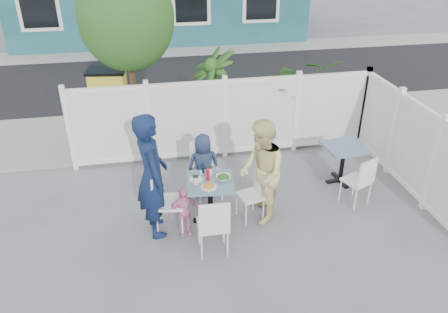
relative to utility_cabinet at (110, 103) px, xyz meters
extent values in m
plane|color=slate|center=(2.15, -4.00, -0.69)|extent=(80.00, 80.00, 0.00)
cube|color=gray|center=(2.15, -0.20, -0.68)|extent=(24.00, 2.60, 0.01)
cube|color=black|center=(2.15, 3.50, -0.69)|extent=(24.00, 5.00, 0.01)
cube|color=gray|center=(2.15, 6.60, -0.68)|extent=(24.00, 1.60, 0.01)
cube|color=black|center=(-0.85, 7.02, 0.91)|extent=(1.20, 0.04, 1.40)
cube|color=black|center=(3.15, 7.02, 0.91)|extent=(1.20, 0.04, 1.40)
cube|color=white|center=(2.25, -1.60, 0.13)|extent=(5.80, 0.04, 1.40)
cube|color=white|center=(2.25, -1.60, 0.87)|extent=(5.86, 0.08, 0.08)
cube|color=white|center=(2.25, -1.60, -0.63)|extent=(5.86, 0.08, 0.12)
cube|color=white|center=(5.15, -3.40, 0.13)|extent=(0.04, 3.60, 1.40)
cube|color=white|center=(5.15, -3.40, 0.87)|extent=(0.08, 3.66, 0.08)
cube|color=white|center=(5.15, -3.40, -0.63)|extent=(0.08, 3.66, 0.12)
cylinder|color=#382316|center=(0.55, -0.70, 0.51)|extent=(0.12, 0.12, 2.40)
ellipsoid|color=#29511A|center=(0.55, -0.70, 1.91)|extent=(1.80, 1.62, 1.98)
cube|color=yellow|center=(0.00, 0.00, 0.00)|extent=(0.80, 0.62, 1.38)
imported|color=#29511A|center=(2.15, -0.90, 0.31)|extent=(1.32, 1.32, 1.99)
imported|color=#29511A|center=(3.90, -1.00, 0.23)|extent=(1.79, 1.59, 1.84)
cube|color=#426A74|center=(1.63, -3.71, 0.04)|extent=(0.78, 0.78, 0.04)
cylinder|color=black|center=(1.63, -3.71, -0.33)|extent=(0.08, 0.08, 0.68)
cube|color=black|center=(1.63, -3.71, -0.67)|extent=(0.56, 0.14, 0.04)
cube|color=black|center=(1.63, -3.71, -0.67)|extent=(0.14, 0.56, 0.04)
cube|color=#426A74|center=(4.14, -2.95, 0.01)|extent=(0.73, 0.73, 0.04)
cylinder|color=black|center=(4.14, -2.95, -0.34)|extent=(0.08, 0.08, 0.66)
cube|color=black|center=(4.14, -2.95, -0.67)|extent=(0.54, 0.12, 0.04)
cube|color=black|center=(4.14, -2.95, -0.67)|extent=(0.12, 0.54, 0.04)
cube|color=white|center=(1.00, -3.78, -0.20)|extent=(0.50, 0.52, 0.04)
cube|color=white|center=(0.80, -3.74, 0.07)|extent=(0.11, 0.46, 0.49)
cylinder|color=white|center=(1.21, -3.61, -0.44)|extent=(0.03, 0.03, 0.49)
cylinder|color=white|center=(1.15, -4.00, -0.44)|extent=(0.03, 0.03, 0.49)
cylinder|color=white|center=(0.85, -3.55, -0.44)|extent=(0.03, 0.03, 0.49)
cylinder|color=white|center=(0.79, -3.94, -0.44)|extent=(0.03, 0.03, 0.49)
cube|color=white|center=(2.26, -3.72, -0.28)|extent=(0.45, 0.46, 0.04)
cube|color=white|center=(2.42, -3.67, -0.06)|extent=(0.12, 0.37, 0.41)
cylinder|color=white|center=(2.15, -3.91, -0.49)|extent=(0.02, 0.02, 0.41)
cylinder|color=white|center=(2.07, -3.60, -0.49)|extent=(0.02, 0.02, 0.41)
cylinder|color=white|center=(2.45, -3.83, -0.49)|extent=(0.02, 0.02, 0.41)
cylinder|color=white|center=(2.36, -3.52, -0.49)|extent=(0.02, 0.02, 0.41)
cube|color=white|center=(1.68, -3.02, -0.20)|extent=(0.53, 0.51, 0.04)
cube|color=white|center=(1.64, -2.82, 0.07)|extent=(0.45, 0.12, 0.49)
cylinder|color=white|center=(1.91, -3.17, -0.45)|extent=(0.03, 0.03, 0.49)
cylinder|color=white|center=(1.53, -3.24, -0.45)|extent=(0.03, 0.03, 0.49)
cylinder|color=white|center=(1.84, -2.81, -0.45)|extent=(0.03, 0.03, 0.49)
cylinder|color=white|center=(1.46, -2.88, -0.45)|extent=(0.03, 0.03, 0.49)
cube|color=white|center=(1.55, -4.40, -0.23)|extent=(0.44, 0.42, 0.04)
cube|color=white|center=(1.55, -4.59, 0.02)|extent=(0.43, 0.04, 0.46)
cylinder|color=white|center=(1.37, -4.22, -0.46)|extent=(0.02, 0.02, 0.46)
cylinder|color=white|center=(1.74, -4.23, -0.46)|extent=(0.02, 0.02, 0.46)
cylinder|color=white|center=(1.36, -4.57, -0.46)|extent=(0.02, 0.02, 0.46)
cylinder|color=white|center=(1.73, -4.58, -0.46)|extent=(0.02, 0.02, 0.46)
cube|color=white|center=(4.08, -3.63, -0.26)|extent=(0.52, 0.51, 0.04)
cube|color=white|center=(4.16, -3.80, -0.02)|extent=(0.38, 0.19, 0.43)
cylinder|color=white|center=(3.86, -3.55, -0.47)|extent=(0.02, 0.02, 0.43)
cylinder|color=white|center=(4.17, -3.41, -0.47)|extent=(0.02, 0.02, 0.43)
cylinder|color=white|center=(3.99, -3.85, -0.47)|extent=(0.02, 0.02, 0.43)
cylinder|color=white|center=(4.31, -3.71, -0.47)|extent=(0.02, 0.02, 0.43)
imported|color=#101D41|center=(0.77, -3.76, 0.28)|extent=(0.58, 0.77, 1.94)
imported|color=yellow|center=(2.41, -3.75, 0.15)|extent=(0.67, 0.84, 1.68)
imported|color=#21304E|center=(1.64, -2.90, -0.12)|extent=(0.57, 0.39, 1.13)
imported|color=pink|center=(1.18, -3.95, -0.28)|extent=(0.51, 0.31, 0.81)
cylinder|color=white|center=(1.58, -3.87, 0.06)|extent=(0.24, 0.24, 0.01)
cylinder|color=white|center=(1.42, -3.63, 0.06)|extent=(0.21, 0.21, 0.01)
imported|color=white|center=(1.84, -3.69, 0.08)|extent=(0.23, 0.23, 0.06)
cylinder|color=beige|center=(1.41, -3.74, 0.12)|extent=(0.08, 0.08, 0.12)
cylinder|color=beige|center=(1.66, -3.49, 0.11)|extent=(0.07, 0.07, 0.11)
cylinder|color=red|center=(1.60, -3.67, 0.14)|extent=(0.05, 0.05, 0.18)
cylinder|color=white|center=(1.52, -3.48, 0.09)|extent=(0.03, 0.03, 0.06)
cylinder|color=black|center=(1.56, -3.43, 0.09)|extent=(0.03, 0.03, 0.07)
camera|label=1|loc=(0.80, -9.25, 3.54)|focal=35.00mm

